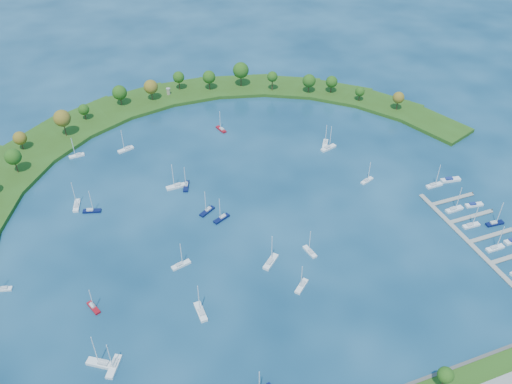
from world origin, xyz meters
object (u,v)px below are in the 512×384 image
object	(u,v)px
moored_boat_2	(367,180)
moored_boat_8	(201,311)
moored_boat_19	(2,288)
moored_boat_14	(186,186)
moored_boat_18	(302,285)
moored_boat_3	(114,366)
docked_boat_7	(495,223)
moored_boat_10	(310,251)
moored_boat_15	(222,218)
moored_boat_5	(221,129)
docked_boat_9	(474,205)
moored_boat_17	(126,149)
moored_boat_12	(207,211)
moored_boat_20	(176,186)
moored_boat_21	(181,264)
docked_boat_10	(434,185)
moored_boat_7	(77,155)
docked_boat_4	(495,248)
moored_boat_9	(77,205)
docked_boat_8	(454,209)
moored_boat_13	(328,147)
docked_boat_11	(450,180)
moored_boat_11	(101,363)
moored_boat_4	(92,210)
docked_boat_6	(471,225)
dock_system	(494,248)
moored_boat_0	(325,143)
harbor_tower	(168,91)
moored_boat_6	(93,307)

from	to	relation	value
moored_boat_2	moored_boat_8	distance (m)	108.93
moored_boat_8	moored_boat_19	world-z (taller)	moored_boat_8
moored_boat_14	moored_boat_18	size ratio (longest dim) A/B	1.03
moored_boat_3	docked_boat_7	size ratio (longest dim) A/B	1.10
moored_boat_10	moored_boat_15	bearing A→B (deg)	30.37
moored_boat_5	docked_boat_9	bearing A→B (deg)	-154.97
moored_boat_17	moored_boat_15	bearing A→B (deg)	95.17
moored_boat_12	moored_boat_20	xyz separation A→B (m)	(-8.67, 22.82, 0.05)
moored_boat_12	docked_boat_7	bearing A→B (deg)	123.25
moored_boat_21	docked_boat_10	distance (m)	126.49
moored_boat_7	moored_boat_17	world-z (taller)	moored_boat_17
moored_boat_15	docked_boat_4	size ratio (longest dim) A/B	0.98
docked_boat_4	docked_boat_9	distance (m)	28.23
moored_boat_3	docked_boat_7	distance (m)	167.13
moored_boat_9	moored_boat_18	bearing A→B (deg)	-124.30
moored_boat_5	docked_boat_8	world-z (taller)	docked_boat_8
moored_boat_5	moored_boat_19	bearing A→B (deg)	110.56
moored_boat_13	docked_boat_11	world-z (taller)	moored_boat_13
moored_boat_14	moored_boat_19	bearing A→B (deg)	-45.27
moored_boat_10	docked_boat_10	xyz separation A→B (m)	(74.82, 19.63, 0.03)
moored_boat_11	moored_boat_14	bearing A→B (deg)	-86.92
docked_boat_4	docked_boat_8	bearing A→B (deg)	89.52
moored_boat_15	moored_boat_11	bearing A→B (deg)	17.94
moored_boat_20	docked_boat_11	distance (m)	132.32
moored_boat_15	docked_boat_8	size ratio (longest dim) A/B	0.94
moored_boat_4	docked_boat_6	distance (m)	167.61
moored_boat_18	dock_system	bearing A→B (deg)	133.29
moored_boat_18	moored_boat_13	bearing A→B (deg)	-163.33
moored_boat_12	moored_boat_2	bearing A→B (deg)	143.99
moored_boat_17	moored_boat_20	size ratio (longest dim) A/B	0.93
moored_boat_2	docked_boat_9	distance (m)	49.30
moored_boat_18	moored_boat_20	world-z (taller)	moored_boat_20
moored_boat_5	moored_boat_9	xyz separation A→B (m)	(-81.86, -39.98, 0.04)
moored_boat_0	moored_boat_2	xyz separation A→B (m)	(4.19, -36.34, -0.05)
harbor_tower	moored_boat_18	size ratio (longest dim) A/B	0.34
docked_boat_6	moored_boat_10	bearing A→B (deg)	174.09
docked_boat_6	moored_boat_5	bearing A→B (deg)	125.96
moored_boat_6	moored_boat_19	bearing A→B (deg)	-145.63
moored_boat_17	moored_boat_0	bearing A→B (deg)	144.22
moored_boat_0	moored_boat_15	bearing A→B (deg)	-28.92
docked_boat_9	docked_boat_7	bearing A→B (deg)	-80.85
moored_boat_12	moored_boat_18	world-z (taller)	moored_boat_12
moored_boat_19	moored_boat_15	bearing A→B (deg)	-159.22
moored_boat_10	moored_boat_13	xyz separation A→B (m)	(42.44, 66.66, 0.06)
moored_boat_12	moored_boat_19	xyz separation A→B (m)	(-86.05, -16.40, -0.04)
moored_boat_7	moored_boat_17	size ratio (longest dim) A/B	0.90
moored_boat_8	moored_boat_15	size ratio (longest dim) A/B	1.14
moored_boat_20	moored_boat_11	bearing A→B (deg)	59.47
docked_boat_8	docked_boat_10	size ratio (longest dim) A/B	1.04
moored_boat_20	harbor_tower	bearing A→B (deg)	-103.34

